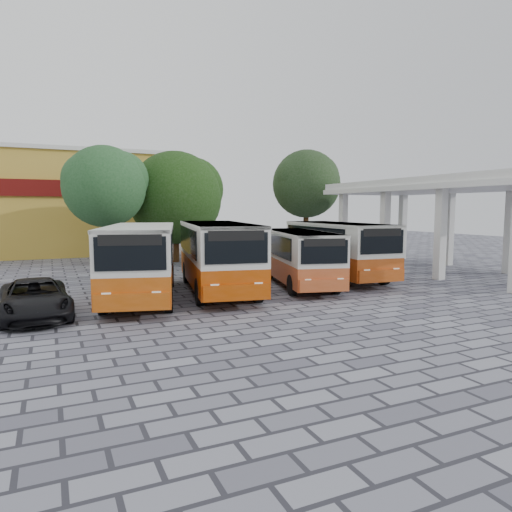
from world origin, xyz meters
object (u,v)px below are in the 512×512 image
bus_centre_left (218,252)px  bus_centre_right (300,254)px  bus_far_left (141,257)px  bus_far_right (337,246)px  parked_car (35,299)px

bus_centre_left → bus_centre_right: bus_centre_left is taller
bus_far_left → bus_centre_left: bus_centre_left is taller
bus_far_left → bus_far_right: bearing=22.2°
parked_car → bus_far_right: bearing=9.4°
bus_centre_right → parked_car: size_ratio=1.64×
bus_far_left → bus_centre_right: bearing=15.3°
bus_centre_left → parked_car: 7.68m
bus_far_right → parked_car: 14.83m
bus_far_left → parked_car: 4.46m
bus_centre_left → bus_centre_right: size_ratio=1.16×
bus_centre_right → parked_car: bearing=-156.4°
bus_centre_right → bus_far_right: 3.32m
bus_centre_left → bus_far_right: size_ratio=1.06×
bus_far_left → bus_centre_left: bearing=18.7°
bus_far_left → parked_car: bearing=-140.2°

